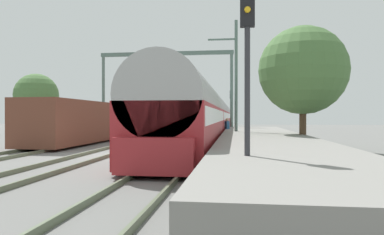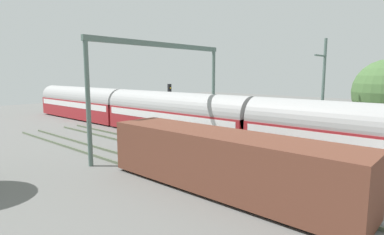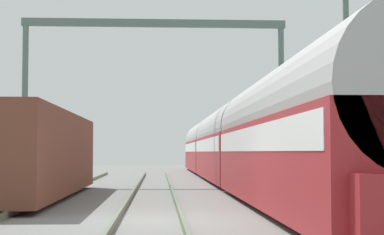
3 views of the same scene
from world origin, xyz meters
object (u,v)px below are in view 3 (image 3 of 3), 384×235
Objects in this scene: passenger_train at (233,144)px; person_crossing at (301,165)px; freight_car at (31,154)px; catenary_gantry at (155,66)px; railway_signal_far at (261,127)px.

person_crossing is (1.72, -8.21, -0.94)m from passenger_train.
passenger_train is 3.78× the size of freight_car.
passenger_train is 6.21m from catenary_gantry.
railway_signal_far is (1.92, 2.54, 1.00)m from passenger_train.
railway_signal_far reaches higher than passenger_train.
passenger_train is 3.92× the size of catenary_gantry.
person_crossing is (9.86, 3.19, -0.44)m from freight_car.
catenary_gantry is (-5.79, 5.28, 4.60)m from person_crossing.
passenger_train reaches higher than person_crossing.
person_crossing is at bearing -78.16° from passenger_train.
catenary_gantry is at bearing -160.97° from person_crossing.
railway_signal_far is (0.20, 10.76, 1.94)m from person_crossing.
passenger_train is at bearing 163.23° from person_crossing.
person_crossing is at bearing -91.04° from railway_signal_far.
freight_car is (-8.14, -11.40, -0.50)m from passenger_train.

